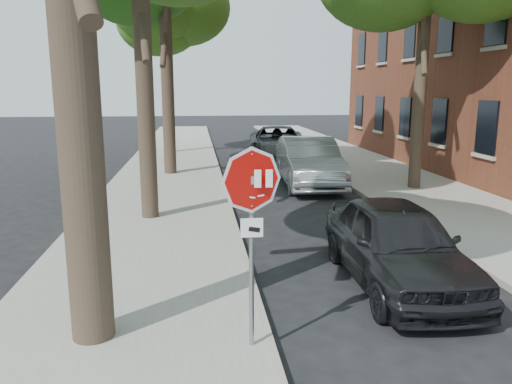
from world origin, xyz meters
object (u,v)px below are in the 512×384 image
(stop_sign, at_px, (252,210))
(car_d, at_px, (277,144))
(tree_far, at_px, (166,13))
(car_a, at_px, (397,244))
(car_b, at_px, (309,162))

(stop_sign, height_order, car_d, stop_sign)
(stop_sign, height_order, tree_far, tree_far)
(car_a, relative_size, car_b, 0.84)
(car_a, relative_size, car_d, 0.74)
(stop_sign, relative_size, car_b, 0.50)
(tree_far, height_order, car_b, tree_far)
(car_a, height_order, car_d, car_d)
(tree_far, relative_size, car_b, 1.79)
(stop_sign, distance_m, car_d, 17.99)
(tree_far, distance_m, car_a, 20.68)
(stop_sign, bearing_deg, car_d, 79.67)
(stop_sign, xyz_separation_m, car_d, (3.22, 17.67, -1.12))
(car_b, bearing_deg, car_a, -90.31)
(tree_far, relative_size, car_d, 1.57)
(tree_far, xyz_separation_m, car_a, (4.82, -19.04, -6.47))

